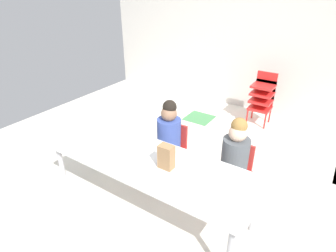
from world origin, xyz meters
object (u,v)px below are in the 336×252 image
object	(u,v)px
seated_child_near_camera	(169,132)
donut_powdered_on_plate	(126,152)
kid_chair_red_stack	(263,95)
seated_child_middle_seat	(236,153)
craft_table	(149,164)
paper_bag_brown	(166,157)
paper_plate_near_edge	(126,154)

from	to	relation	value
seated_child_near_camera	donut_powdered_on_plate	size ratio (longest dim) A/B	7.60
donut_powdered_on_plate	kid_chair_red_stack	bearing A→B (deg)	78.21
seated_child_middle_seat	donut_powdered_on_plate	distance (m)	1.04
kid_chair_red_stack	seated_child_middle_seat	bearing A→B (deg)	-80.95
craft_table	kid_chair_red_stack	world-z (taller)	kid_chair_red_stack
craft_table	kid_chair_red_stack	xyz separation A→B (m)	(0.30, 2.48, -0.07)
craft_table	donut_powdered_on_plate	xyz separation A→B (m)	(-0.22, -0.05, 0.07)
paper_bag_brown	donut_powdered_on_plate	xyz separation A→B (m)	(-0.42, -0.04, -0.08)
seated_child_near_camera	kid_chair_red_stack	xyz separation A→B (m)	(0.45, 1.91, -0.10)
craft_table	paper_plate_near_edge	xyz separation A→B (m)	(-0.22, -0.05, 0.05)
kid_chair_red_stack	paper_bag_brown	world-z (taller)	kid_chair_red_stack
kid_chair_red_stack	paper_bag_brown	bearing A→B (deg)	-92.39
seated_child_middle_seat	paper_bag_brown	size ratio (longest dim) A/B	4.17
craft_table	donut_powdered_on_plate	distance (m)	0.24
paper_bag_brown	paper_plate_near_edge	xyz separation A→B (m)	(-0.42, -0.04, -0.11)
craft_table	seated_child_near_camera	size ratio (longest dim) A/B	2.20
paper_bag_brown	seated_child_middle_seat	bearing A→B (deg)	54.95
seated_child_near_camera	paper_bag_brown	world-z (taller)	seated_child_near_camera
seated_child_near_camera	seated_child_middle_seat	distance (m)	0.76
donut_powdered_on_plate	paper_bag_brown	bearing A→B (deg)	5.35
kid_chair_red_stack	paper_bag_brown	distance (m)	2.50
craft_table	paper_bag_brown	bearing A→B (deg)	-2.34
craft_table	paper_plate_near_edge	bearing A→B (deg)	-167.96
craft_table	donut_powdered_on_plate	bearing A→B (deg)	-167.96
seated_child_middle_seat	donut_powdered_on_plate	world-z (taller)	seated_child_middle_seat
craft_table	seated_child_near_camera	xyz separation A→B (m)	(-0.15, 0.57, 0.03)
paper_plate_near_edge	seated_child_middle_seat	bearing A→B (deg)	36.75
craft_table	donut_powdered_on_plate	world-z (taller)	donut_powdered_on_plate
paper_bag_brown	kid_chair_red_stack	bearing A→B (deg)	87.61
craft_table	paper_bag_brown	world-z (taller)	paper_bag_brown
seated_child_near_camera	seated_child_middle_seat	size ratio (longest dim) A/B	1.00
seated_child_middle_seat	paper_plate_near_edge	distance (m)	1.04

